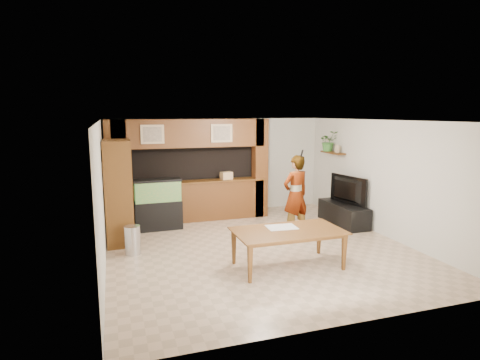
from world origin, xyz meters
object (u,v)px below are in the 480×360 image
object	(u,v)px
aquarium	(158,205)
dining_table	(289,249)
pantry_cabinet	(118,192)
television	(344,190)
person	(296,195)

from	to	relation	value
aquarium	dining_table	xyz separation A→B (m)	(1.94, -3.15, -0.25)
pantry_cabinet	television	xyz separation A→B (m)	(5.35, -0.16, -0.23)
pantry_cabinet	dining_table	world-z (taller)	pantry_cabinet
person	dining_table	world-z (taller)	person
pantry_cabinet	person	size ratio (longest dim) A/B	1.21
person	dining_table	bearing A→B (deg)	47.63
television	person	size ratio (longest dim) A/B	0.66
pantry_cabinet	dining_table	size ratio (longest dim) A/B	1.13
pantry_cabinet	dining_table	bearing A→B (deg)	-39.90
aquarium	dining_table	distance (m)	3.71
television	dining_table	distance (m)	3.39
dining_table	pantry_cabinet	bearing A→B (deg)	139.86
aquarium	person	world-z (taller)	person
pantry_cabinet	aquarium	size ratio (longest dim) A/B	1.81
pantry_cabinet	dining_table	distance (m)	3.78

